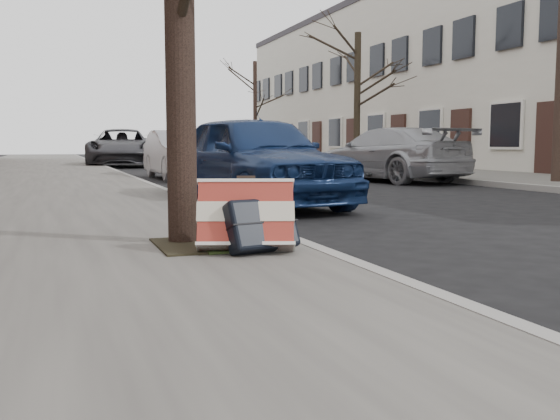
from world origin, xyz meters
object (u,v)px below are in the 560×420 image
object	(u,v)px
suitcase_red	(246,216)
suitcase_navy	(261,225)
car_near_front	(255,159)
car_near_mid	(181,155)

from	to	relation	value
suitcase_red	suitcase_navy	distance (m)	0.13
car_near_front	car_near_mid	bearing A→B (deg)	79.10
suitcase_navy	suitcase_red	bearing A→B (deg)	131.03
suitcase_red	car_near_front	distance (m)	4.78
suitcase_navy	car_near_mid	xyz separation A→B (m)	(1.83, 12.16, 0.32)
suitcase_red	suitcase_navy	bearing A→B (deg)	-18.83
suitcase_navy	car_near_front	size ratio (longest dim) A/B	0.13
suitcase_red	car_near_mid	world-z (taller)	car_near_mid
suitcase_navy	car_near_mid	size ratio (longest dim) A/B	0.14
suitcase_red	suitcase_navy	world-z (taller)	suitcase_red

